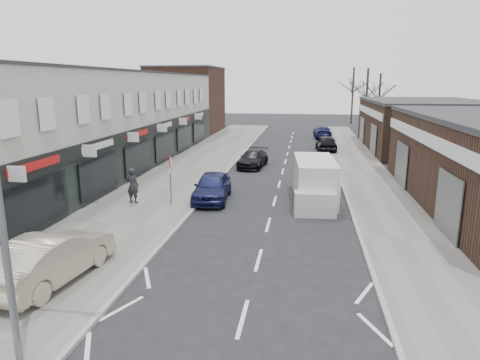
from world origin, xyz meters
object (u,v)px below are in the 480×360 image
at_px(white_van, 315,182).
at_px(parked_car_left_b, 253,159).
at_px(parked_car_right_b, 326,143).
at_px(street_lamp, 2,168).
at_px(sedan_on_pavement, 52,257).
at_px(parked_car_right_c, 322,132).
at_px(warning_sign, 171,166).
at_px(pedestrian, 133,186).
at_px(parked_car_left_a, 212,187).
at_px(parked_car_right_a, 315,172).

xyz_separation_m(white_van, parked_car_left_b, (-4.45, 9.02, -0.44)).
distance_m(white_van, parked_car_right_b, 17.69).
relative_size(street_lamp, sedan_on_pavement, 1.68).
height_order(sedan_on_pavement, parked_car_right_c, sedan_on_pavement).
bearing_deg(street_lamp, warning_sign, 92.84).
distance_m(sedan_on_pavement, parked_car_right_b, 30.44).
xyz_separation_m(white_van, pedestrian, (-9.40, -2.23, -0.02)).
height_order(street_lamp, parked_car_left_b, street_lamp).
relative_size(warning_sign, parked_car_left_a, 0.60).
relative_size(warning_sign, parked_car_right_b, 0.61).
xyz_separation_m(white_van, parked_car_right_a, (0.13, 4.36, -0.36)).
bearing_deg(street_lamp, parked_car_left_b, 84.82).
bearing_deg(parked_car_right_b, sedan_on_pavement, 68.33).
relative_size(street_lamp, parked_car_right_a, 1.86).
bearing_deg(street_lamp, parked_car_right_c, 79.38).
relative_size(parked_car_right_a, parked_car_right_b, 0.98).
xyz_separation_m(pedestrian, parked_car_right_c, (10.79, 29.90, -0.38)).
bearing_deg(pedestrian, street_lamp, 114.12).
relative_size(street_lamp, parked_car_left_a, 1.79).
distance_m(white_van, parked_car_right_a, 4.37).
distance_m(parked_car_left_a, parked_car_right_c, 29.14).
height_order(warning_sign, parked_car_left_a, warning_sign).
xyz_separation_m(parked_car_right_a, parked_car_right_c, (1.25, 23.31, -0.03)).
distance_m(street_lamp, parked_car_left_b, 24.56).
height_order(white_van, sedan_on_pavement, white_van).
height_order(parked_car_left_a, parked_car_right_c, parked_car_left_a).
distance_m(pedestrian, parked_car_right_a, 11.60).
xyz_separation_m(warning_sign, white_van, (7.27, 2.32, -1.13)).
relative_size(white_van, parked_car_left_b, 1.37).
height_order(street_lamp, parked_car_right_b, street_lamp).
distance_m(street_lamp, pedestrian, 13.65).
relative_size(street_lamp, white_van, 1.34).
relative_size(sedan_on_pavement, parked_car_left_b, 1.09).
bearing_deg(parked_car_right_c, white_van, 84.45).
distance_m(pedestrian, parked_car_left_b, 12.30).
distance_m(street_lamp, white_van, 16.89).
xyz_separation_m(warning_sign, sedan_on_pavement, (-1.12, -8.88, -1.29)).
bearing_deg(white_van, pedestrian, -170.95).
bearing_deg(parked_car_right_a, parked_car_right_c, -98.82).
height_order(sedan_on_pavement, parked_car_right_b, sedan_on_pavement).
distance_m(parked_car_left_b, parked_car_right_a, 6.54).
bearing_deg(warning_sign, parked_car_left_b, 76.03).
xyz_separation_m(street_lamp, parked_car_right_a, (6.77, 19.48, -3.91)).
bearing_deg(warning_sign, white_van, 17.70).
bearing_deg(parked_car_right_b, pedestrian, 58.56).
bearing_deg(parked_car_right_a, parked_car_left_b, -51.21).
xyz_separation_m(parked_car_left_a, parked_car_right_b, (6.90, 18.28, -0.01)).
bearing_deg(warning_sign, pedestrian, 177.63).
bearing_deg(warning_sign, parked_car_left_a, 43.60).
bearing_deg(warning_sign, street_lamp, -87.16).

